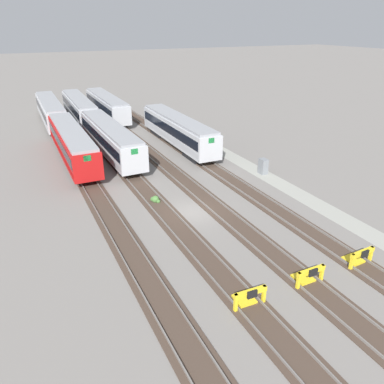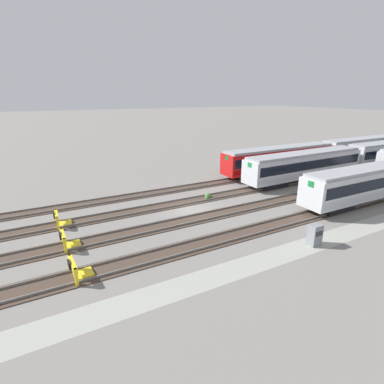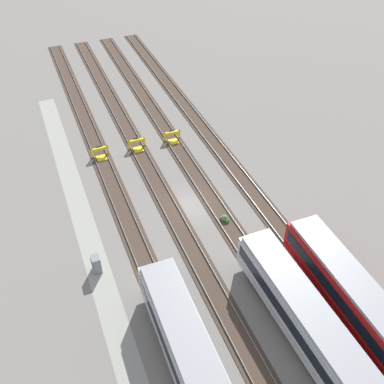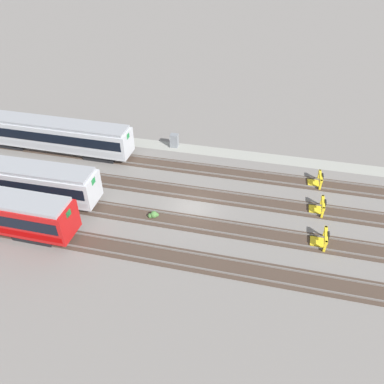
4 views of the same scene
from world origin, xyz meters
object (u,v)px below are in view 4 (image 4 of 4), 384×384
at_px(electrical_cabinet, 174,141).
at_px(weed_clump, 153,215).
at_px(subway_car_front_row_right_inner, 6,178).
at_px(bumper_stop_middle_track, 322,239).
at_px(bumper_stop_nearest_track, 317,180).
at_px(subway_car_front_row_leftmost, 54,135).
at_px(bumper_stop_near_inner_track, 319,207).

height_order(electrical_cabinet, weed_clump, electrical_cabinet).
bearing_deg(subway_car_front_row_right_inner, bumper_stop_middle_track, -179.95).
bearing_deg(subway_car_front_row_right_inner, weed_clump, -179.69).
bearing_deg(weed_clump, bumper_stop_middle_track, 179.80).
relative_size(subway_car_front_row_right_inner, bumper_stop_middle_track, 8.98).
bearing_deg(bumper_stop_nearest_track, subway_car_front_row_leftmost, -0.06).
distance_m(subway_car_front_row_right_inner, bumper_stop_nearest_track, 30.10).
relative_size(bumper_stop_middle_track, weed_clump, 2.18).
xyz_separation_m(bumper_stop_near_inner_track, electrical_cabinet, (15.98, -8.27, 0.29)).
bearing_deg(electrical_cabinet, subway_car_front_row_leftmost, 17.01).
xyz_separation_m(bumper_stop_nearest_track, bumper_stop_middle_track, (-0.10, 8.61, 0.00)).
height_order(subway_car_front_row_right_inner, bumper_stop_nearest_track, subway_car_front_row_right_inner).
bearing_deg(subway_car_front_row_leftmost, electrical_cabinet, -162.99).
distance_m(subway_car_front_row_leftmost, electrical_cabinet, 13.52).
bearing_deg(bumper_stop_middle_track, bumper_stop_nearest_track, -89.33).
height_order(subway_car_front_row_leftmost, weed_clump, subway_car_front_row_leftmost).
distance_m(subway_car_front_row_leftmost, bumper_stop_middle_track, 30.19).
xyz_separation_m(electrical_cabinet, weed_clump, (-1.48, 12.53, -0.56)).
bearing_deg(bumper_stop_near_inner_track, weed_clump, 16.36).
xyz_separation_m(subway_car_front_row_leftmost, subway_car_front_row_right_inner, (0.00, 8.66, 0.00)).
xyz_separation_m(subway_car_front_row_right_inner, weed_clump, (-14.36, -0.08, -1.80)).
height_order(bumper_stop_nearest_track, bumper_stop_middle_track, same).
relative_size(subway_car_front_row_right_inner, bumper_stop_near_inner_track, 9.02).
bearing_deg(electrical_cabinet, bumper_stop_near_inner_track, 152.63).
relative_size(bumper_stop_nearest_track, bumper_stop_middle_track, 1.00).
height_order(bumper_stop_nearest_track, electrical_cabinet, electrical_cabinet).
relative_size(subway_car_front_row_leftmost, weed_clump, 19.60).
bearing_deg(bumper_stop_near_inner_track, subway_car_front_row_right_inner, 8.54).
bearing_deg(weed_clump, subway_car_front_row_right_inner, 0.31).
bearing_deg(subway_car_front_row_leftmost, bumper_stop_near_inner_track, 171.46).
distance_m(subway_car_front_row_right_inner, bumper_stop_near_inner_track, 29.22).
distance_m(subway_car_front_row_leftmost, bumper_stop_nearest_track, 28.83).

